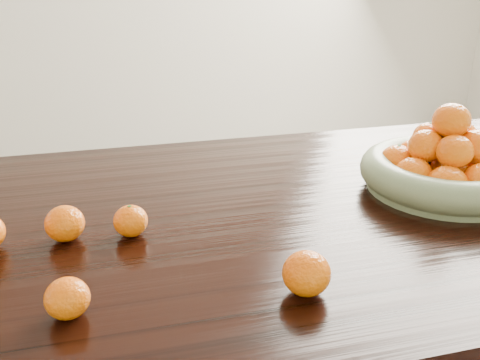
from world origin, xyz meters
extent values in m
cube|color=black|center=(0.00, 0.00, 0.73)|extent=(2.00, 1.00, 0.04)
cube|color=black|center=(0.93, 0.43, 0.35)|extent=(0.08, 0.08, 0.71)
cylinder|color=gray|center=(0.50, -0.01, 0.76)|extent=(0.34, 0.34, 0.02)
torus|color=gray|center=(0.50, -0.01, 0.79)|extent=(0.38, 0.38, 0.07)
ellipsoid|color=orange|center=(0.60, 0.02, 0.81)|extent=(0.08, 0.08, 0.08)
ellipsoid|color=orange|center=(0.56, 0.08, 0.81)|extent=(0.08, 0.08, 0.08)
ellipsoid|color=orange|center=(0.48, 0.09, 0.80)|extent=(0.08, 0.08, 0.07)
ellipsoid|color=orange|center=(0.41, 0.05, 0.81)|extent=(0.09, 0.09, 0.08)
ellipsoid|color=orange|center=(0.40, -0.03, 0.81)|extent=(0.08, 0.08, 0.08)
ellipsoid|color=orange|center=(0.44, -0.10, 0.81)|extent=(0.08, 0.08, 0.08)
ellipsoid|color=orange|center=(0.51, -0.01, 0.80)|extent=(0.08, 0.08, 0.08)
ellipsoid|color=orange|center=(0.55, 0.03, 0.86)|extent=(0.08, 0.08, 0.08)
ellipsoid|color=orange|center=(0.49, 0.05, 0.86)|extent=(0.08, 0.08, 0.07)
ellipsoid|color=orange|center=(0.45, 0.00, 0.86)|extent=(0.08, 0.08, 0.07)
ellipsoid|color=orange|center=(0.48, -0.06, 0.86)|extent=(0.08, 0.08, 0.07)
ellipsoid|color=orange|center=(0.55, -0.04, 0.86)|extent=(0.08, 0.08, 0.08)
ellipsoid|color=orange|center=(0.50, 0.00, 0.91)|extent=(0.08, 0.08, 0.08)
ellipsoid|color=orange|center=(-0.21, -0.05, 0.78)|extent=(0.07, 0.07, 0.06)
ellipsoid|color=orange|center=(-0.31, -0.28, 0.78)|extent=(0.07, 0.07, 0.06)
ellipsoid|color=orange|center=(0.04, -0.32, 0.79)|extent=(0.08, 0.08, 0.07)
ellipsoid|color=orange|center=(-0.33, -0.04, 0.78)|extent=(0.07, 0.07, 0.07)
camera|label=1|loc=(-0.24, -0.99, 1.23)|focal=40.00mm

